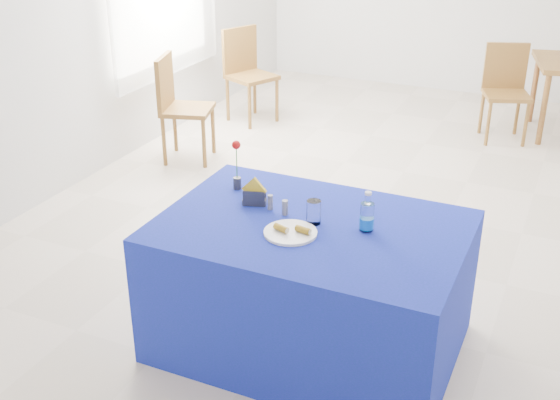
# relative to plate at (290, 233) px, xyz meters

# --- Properties ---
(floor) EXTENTS (7.00, 7.00, 0.00)m
(floor) POSITION_rel_plate_xyz_m (-0.12, 2.02, -0.77)
(floor) COLOR beige
(floor) RESTS_ON ground
(plate) EXTENTS (0.28, 0.28, 0.01)m
(plate) POSITION_rel_plate_xyz_m (0.00, 0.00, 0.00)
(plate) COLOR white
(plate) RESTS_ON blue_table
(drinking_glass) EXTENTS (0.08, 0.08, 0.13)m
(drinking_glass) POSITION_rel_plate_xyz_m (0.06, 0.16, 0.06)
(drinking_glass) COLOR white
(drinking_glass) RESTS_ON blue_table
(salt_shaker) EXTENTS (0.03, 0.03, 0.08)m
(salt_shaker) POSITION_rel_plate_xyz_m (-0.12, 0.19, 0.04)
(salt_shaker) COLOR slate
(salt_shaker) RESTS_ON blue_table
(pepper_shaker) EXTENTS (0.03, 0.03, 0.08)m
(pepper_shaker) POSITION_rel_plate_xyz_m (-0.22, 0.22, 0.04)
(pepper_shaker) COLOR slate
(pepper_shaker) RESTS_ON blue_table
(blue_table) EXTENTS (1.60, 1.10, 0.76)m
(blue_table) POSITION_rel_plate_xyz_m (0.06, 0.14, -0.39)
(blue_table) COLOR navy
(blue_table) RESTS_ON floor
(water_bottle) EXTENTS (0.08, 0.08, 0.21)m
(water_bottle) POSITION_rel_plate_xyz_m (0.34, 0.20, 0.06)
(water_bottle) COLOR silver
(water_bottle) RESTS_ON blue_table
(napkin_holder) EXTENTS (0.15, 0.09, 0.17)m
(napkin_holder) POSITION_rel_plate_xyz_m (-0.32, 0.24, 0.04)
(napkin_holder) COLOR #35353A
(napkin_holder) RESTS_ON blue_table
(rose_vase) EXTENTS (0.05, 0.05, 0.30)m
(rose_vase) POSITION_rel_plate_xyz_m (-0.51, 0.39, 0.14)
(rose_vase) COLOR #27272C
(rose_vase) RESTS_ON blue_table
(chair_bg_left) EXTENTS (0.53, 0.53, 0.93)m
(chair_bg_left) POSITION_rel_plate_xyz_m (0.51, 4.09, -0.23)
(chair_bg_left) COLOR brown
(chair_bg_left) RESTS_ON floor
(chair_win_a) EXTENTS (0.54, 0.54, 0.96)m
(chair_win_a) POSITION_rel_plate_xyz_m (-2.10, 2.26, -0.21)
(chair_win_a) COLOR brown
(chair_win_a) RESTS_ON floor
(chair_win_b) EXTENTS (0.57, 0.57, 0.97)m
(chair_win_b) POSITION_rel_plate_xyz_m (-2.05, 3.54, -0.21)
(chair_win_b) COLOR brown
(chair_win_b) RESTS_ON floor
(banana_pieces) EXTENTS (0.20, 0.08, 0.03)m
(banana_pieces) POSITION_rel_plate_xyz_m (0.01, -0.00, 0.02)
(banana_pieces) COLOR yellow
(banana_pieces) RESTS_ON plate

